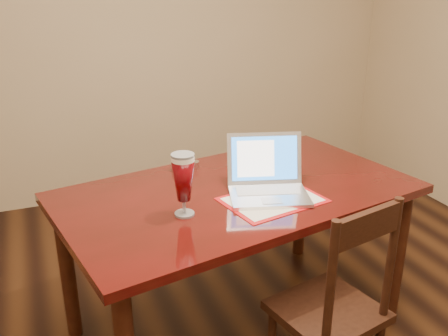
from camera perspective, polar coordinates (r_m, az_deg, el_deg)
name	(u,v)px	position (r m, az deg, el deg)	size (l,w,h in m)	color
dining_table	(238,206)	(2.44, 1.57, -4.35)	(1.84, 1.25, 1.07)	#470A09
dining_chair	(334,309)	(2.22, 12.41, -15.45)	(0.49, 0.47, 0.97)	black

